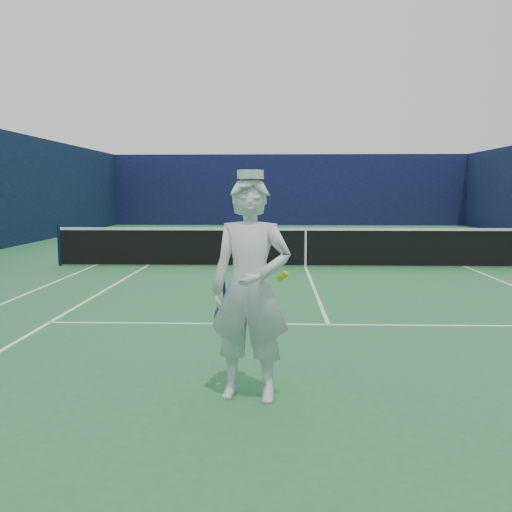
% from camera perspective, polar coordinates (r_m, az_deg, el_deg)
% --- Properties ---
extents(ground, '(80.00, 80.00, 0.00)m').
position_cam_1_polar(ground, '(14.71, 4.96, -1.08)').
color(ground, '#296B3A').
rests_on(ground, ground).
extents(court_markings, '(11.03, 23.83, 0.01)m').
position_cam_1_polar(court_markings, '(14.71, 4.96, -1.07)').
color(court_markings, white).
rests_on(court_markings, ground).
extents(windscreen_fence, '(20.12, 36.12, 4.00)m').
position_cam_1_polar(windscreen_fence, '(14.58, 5.04, 6.73)').
color(windscreen_fence, '#0F1238').
rests_on(windscreen_fence, ground).
extents(tennis_net, '(12.88, 0.09, 1.07)m').
position_cam_1_polar(tennis_net, '(14.65, 4.98, 1.07)').
color(tennis_net, '#141E4C').
rests_on(tennis_net, ground).
extents(tennis_player, '(0.83, 0.63, 2.13)m').
position_cam_1_polar(tennis_player, '(5.28, -0.56, -3.30)').
color(tennis_player, white).
rests_on(tennis_player, ground).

